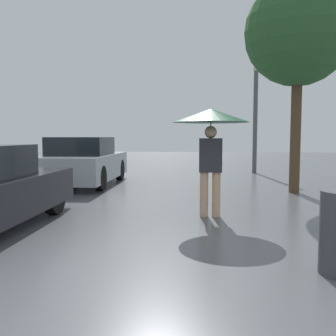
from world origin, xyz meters
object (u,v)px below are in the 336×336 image
at_px(pedestrian, 211,125).
at_px(tree, 298,33).
at_px(parked_car_farthest, 83,163).
at_px(street_lamp, 255,115).

distance_m(pedestrian, tree, 4.25).
xyz_separation_m(parked_car_farthest, tree, (5.54, -1.07, 3.15)).
bearing_deg(street_lamp, tree, -87.68).
bearing_deg(pedestrian, street_lamp, 76.07).
xyz_separation_m(pedestrian, street_lamp, (1.94, 7.82, 0.60)).
height_order(pedestrian, street_lamp, street_lamp).
bearing_deg(street_lamp, pedestrian, -103.93).
bearing_deg(tree, parked_car_farthest, 169.06).
bearing_deg(street_lamp, parked_car_farthest, -144.30).
distance_m(pedestrian, street_lamp, 8.08).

